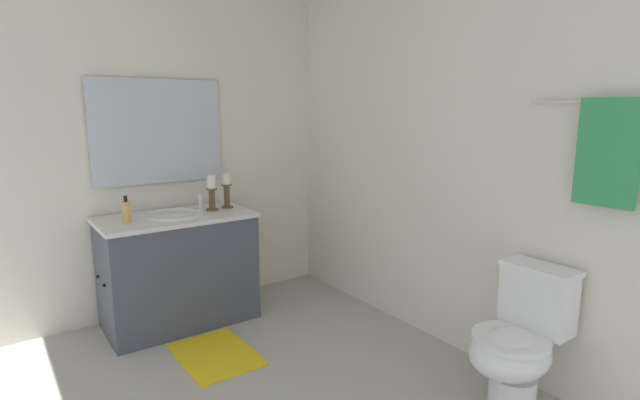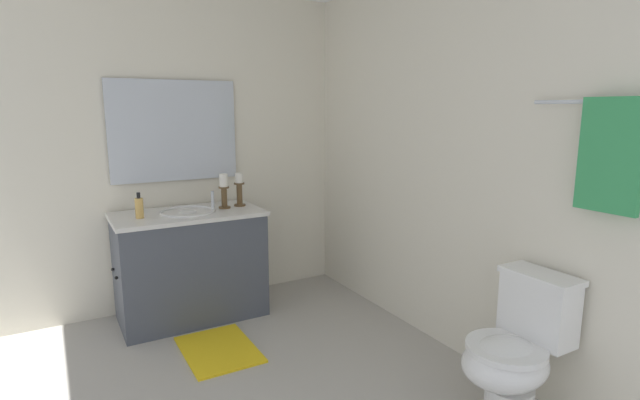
{
  "view_description": "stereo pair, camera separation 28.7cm",
  "coord_description": "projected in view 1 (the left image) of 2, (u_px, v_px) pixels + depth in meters",
  "views": [
    {
      "loc": [
        2.1,
        -1.01,
        1.56
      ],
      "look_at": [
        -0.2,
        0.63,
        1.02
      ],
      "focal_mm": 27.12,
      "sensor_mm": 36.0,
      "label": 1
    },
    {
      "loc": [
        2.26,
        -0.76,
        1.56
      ],
      "look_at": [
        -0.2,
        0.63,
        1.02
      ],
      "focal_mm": 27.12,
      "sensor_mm": 36.0,
      "label": 2
    }
  ],
  "objects": [
    {
      "name": "wall_back",
      "position": [
        442.0,
        160.0,
        3.15
      ],
      "size": [
        3.12,
        0.04,
        2.45
      ],
      "primitive_type": "cube",
      "color": "silver",
      "rests_on": "ground"
    },
    {
      "name": "wall_left",
      "position": [
        144.0,
        154.0,
        3.56
      ],
      "size": [
        0.04,
        2.93,
        2.45
      ],
      "primitive_type": "cube",
      "color": "silver",
      "rests_on": "ground"
    },
    {
      "name": "vanity_cabinet",
      "position": [
        179.0,
        269.0,
        3.51
      ],
      "size": [
        0.58,
        1.07,
        0.81
      ],
      "color": "#474C56",
      "rests_on": "ground"
    },
    {
      "name": "sink_basin",
      "position": [
        176.0,
        220.0,
        3.45
      ],
      "size": [
        0.4,
        0.4,
        0.24
      ],
      "color": "white",
      "rests_on": "vanity_cabinet"
    },
    {
      "name": "mirror",
      "position": [
        158.0,
        132.0,
        3.55
      ],
      "size": [
        0.02,
        0.96,
        0.76
      ],
      "primitive_type": "cube",
      "color": "silver"
    },
    {
      "name": "candle_holder_tall",
      "position": [
        227.0,
        190.0,
        3.68
      ],
      "size": [
        0.09,
        0.09,
        0.26
      ],
      "color": "brown",
      "rests_on": "vanity_cabinet"
    },
    {
      "name": "candle_holder_short",
      "position": [
        212.0,
        192.0,
        3.58
      ],
      "size": [
        0.09,
        0.09,
        0.26
      ],
      "color": "brown",
      "rests_on": "vanity_cabinet"
    },
    {
      "name": "soap_bottle",
      "position": [
        126.0,
        211.0,
        3.21
      ],
      "size": [
        0.06,
        0.06,
        0.18
      ],
      "color": "#E5B259",
      "rests_on": "vanity_cabinet"
    },
    {
      "name": "toilet",
      "position": [
        518.0,
        342.0,
        2.51
      ],
      "size": [
        0.39,
        0.54,
        0.75
      ],
      "color": "white",
      "rests_on": "ground"
    },
    {
      "name": "towel_bar",
      "position": [
        615.0,
        102.0,
        2.21
      ],
      "size": [
        0.82,
        0.02,
        0.02
      ],
      "primitive_type": "cylinder",
      "rotation": [
        0.0,
        1.57,
        0.0
      ],
      "color": "silver"
    },
    {
      "name": "towel_near_vanity",
      "position": [
        608.0,
        153.0,
        2.24
      ],
      "size": [
        0.28,
        0.03,
        0.51
      ],
      "primitive_type": "cube",
      "color": "#389E59",
      "rests_on": "towel_bar"
    },
    {
      "name": "bath_mat",
      "position": [
        216.0,
        355.0,
        3.09
      ],
      "size": [
        0.6,
        0.44,
        0.02
      ],
      "primitive_type": "cube",
      "color": "yellow",
      "rests_on": "ground"
    }
  ]
}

